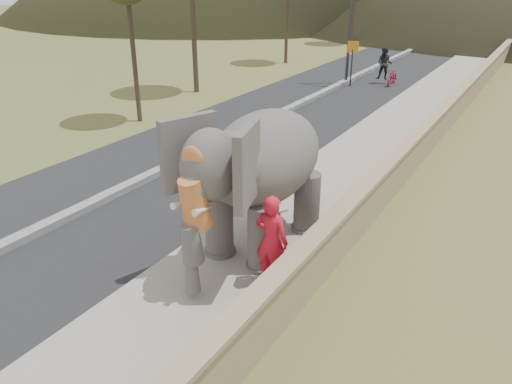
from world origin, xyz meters
TOP-DOWN VIEW (x-y plane):
  - ground at (0.00, 0.00)m, footprint 160.00×160.00m
  - road at (-5.00, 10.00)m, footprint 7.00×120.00m
  - median at (-5.00, 10.00)m, footprint 0.35×120.00m
  - walkway at (0.00, 10.00)m, footprint 3.00×120.00m
  - parapet at (1.65, 10.00)m, footprint 0.30×120.00m
  - signboard at (-4.50, 17.94)m, footprint 0.60×0.08m
  - elephant_and_man at (0.02, 0.77)m, footprint 2.47×4.48m
  - motorcyclist at (-2.94, 19.51)m, footprint 1.31×1.76m
  - trees at (-0.11, 27.67)m, footprint 48.30×42.56m

SIDE VIEW (x-z plane):
  - ground at x=0.00m, z-range 0.00..0.00m
  - road at x=-5.00m, z-range 0.00..0.03m
  - walkway at x=0.00m, z-range 0.00..0.15m
  - median at x=-5.00m, z-range 0.00..0.22m
  - parapet at x=1.65m, z-range 0.00..1.10m
  - motorcyclist at x=-2.94m, z-range -0.20..1.80m
  - signboard at x=-4.50m, z-range 0.44..2.84m
  - elephant_and_man at x=0.02m, z-range 0.14..3.34m
  - trees at x=-0.11m, z-range -0.77..8.62m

